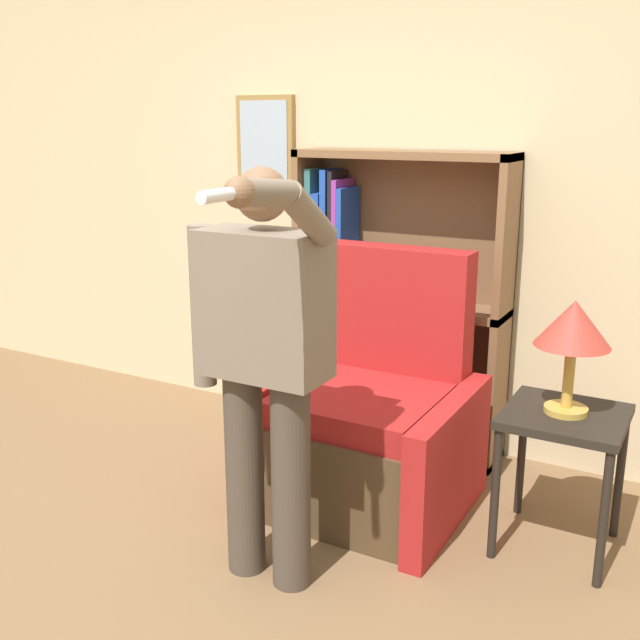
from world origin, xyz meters
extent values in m
plane|color=brown|center=(0.00, 0.00, 0.00)|extent=(14.00, 14.00, 0.00)
cube|color=beige|center=(0.00, 2.03, 1.40)|extent=(8.00, 0.06, 2.80)
cube|color=olive|center=(-0.69, 1.98, 1.64)|extent=(0.38, 0.04, 0.50)
cube|color=#9EB2C6|center=(-0.69, 1.96, 1.64)|extent=(0.32, 0.01, 0.44)
cube|color=brown|center=(-0.33, 1.85, 0.80)|extent=(0.04, 0.28, 1.60)
cube|color=brown|center=(0.78, 1.85, 0.80)|extent=(0.04, 0.28, 1.60)
cube|color=brown|center=(0.22, 1.98, 0.80)|extent=(1.16, 0.01, 1.60)
cube|color=brown|center=(0.22, 1.85, 0.02)|extent=(1.16, 0.28, 0.04)
cube|color=brown|center=(0.22, 1.85, 0.80)|extent=(1.16, 0.28, 0.04)
cube|color=brown|center=(0.22, 1.85, 1.58)|extent=(1.16, 0.28, 0.04)
cube|color=#BC4C56|center=(-0.29, 1.85, 0.39)|extent=(0.03, 0.21, 0.70)
cube|color=#337070|center=(-0.25, 1.85, 0.35)|extent=(0.05, 0.20, 0.62)
cube|color=#238438|center=(-0.19, 1.85, 0.32)|extent=(0.05, 0.22, 0.57)
cube|color=purple|center=(-0.14, 1.85, 0.31)|extent=(0.05, 0.23, 0.55)
cube|color=gold|center=(-0.08, 1.85, 0.40)|extent=(0.04, 0.20, 0.72)
cube|color=red|center=(-0.02, 1.85, 0.40)|extent=(0.05, 0.20, 0.72)
cube|color=#337070|center=(-0.29, 1.85, 1.16)|extent=(0.04, 0.18, 0.68)
cube|color=#1E47B2|center=(-0.24, 1.85, 1.10)|extent=(0.05, 0.20, 0.55)
cube|color=#1E47B2|center=(-0.19, 1.85, 1.16)|extent=(0.04, 0.19, 0.68)
cube|color=black|center=(-0.15, 1.85, 1.16)|extent=(0.03, 0.19, 0.67)
cube|color=purple|center=(-0.12, 1.85, 1.14)|extent=(0.03, 0.22, 0.63)
cube|color=#1E47B2|center=(-0.08, 1.85, 1.11)|extent=(0.03, 0.23, 0.58)
cube|color=#4C3823|center=(0.37, 1.14, 0.23)|extent=(0.73, 0.78, 0.45)
cube|color=#A31E1E|center=(0.37, 1.10, 0.51)|extent=(0.69, 0.66, 0.12)
cube|color=#A31E1E|center=(0.37, 1.49, 0.70)|extent=(0.73, 0.16, 0.95)
cube|color=#A31E1E|center=(-0.05, 1.14, 0.29)|extent=(0.10, 0.86, 0.59)
cube|color=#A31E1E|center=(0.78, 1.14, 0.29)|extent=(0.10, 0.86, 0.59)
cylinder|color=#473D33|center=(0.18, 0.45, 0.42)|extent=(0.15, 0.15, 0.84)
cylinder|color=#473D33|center=(0.40, 0.45, 0.42)|extent=(0.15, 0.15, 0.84)
cube|color=#756656|center=(0.29, 0.45, 1.11)|extent=(0.47, 0.24, 0.54)
sphere|color=brown|center=(0.29, 0.45, 1.50)|extent=(0.19, 0.19, 0.19)
cylinder|color=#756656|center=(0.01, 0.45, 1.07)|extent=(0.09, 0.09, 0.62)
cylinder|color=#756656|center=(0.54, 0.34, 1.46)|extent=(0.09, 0.28, 0.23)
cylinder|color=#756656|center=(0.54, 0.09, 1.55)|extent=(0.08, 0.27, 0.10)
sphere|color=brown|center=(0.54, -0.04, 1.56)|extent=(0.09, 0.09, 0.09)
cylinder|color=white|center=(0.54, -0.13, 1.56)|extent=(0.04, 0.15, 0.04)
cube|color=black|center=(1.24, 1.21, 0.59)|extent=(0.48, 0.48, 0.04)
cylinder|color=black|center=(1.03, 1.00, 0.29)|extent=(0.04, 0.04, 0.57)
cylinder|color=black|center=(1.45, 1.00, 0.29)|extent=(0.04, 0.04, 0.57)
cylinder|color=black|center=(1.03, 1.42, 0.29)|extent=(0.04, 0.04, 0.57)
cylinder|color=black|center=(1.45, 1.42, 0.29)|extent=(0.04, 0.04, 0.57)
cylinder|color=gold|center=(1.24, 1.21, 0.62)|extent=(0.17, 0.17, 0.02)
cylinder|color=gold|center=(1.24, 1.21, 0.76)|extent=(0.04, 0.04, 0.26)
cone|color=#B2382D|center=(1.24, 1.21, 0.98)|extent=(0.30, 0.30, 0.19)
camera|label=1|loc=(1.74, -1.74, 1.76)|focal=42.00mm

